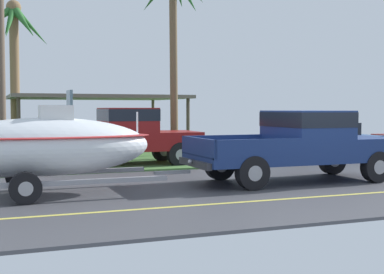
# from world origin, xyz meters

# --- Properties ---
(ground) EXTENTS (36.00, 22.00, 0.11)m
(ground) POSITION_xyz_m (0.00, 8.38, -0.01)
(ground) COLOR #424247
(pickup_truck_towing) EXTENTS (5.66, 2.16, 1.84)m
(pickup_truck_towing) POSITION_xyz_m (0.28, 0.52, 1.03)
(pickup_truck_towing) COLOR navy
(pickup_truck_towing) RESTS_ON ground
(boat_on_trailer) EXTENTS (5.96, 2.18, 2.30)m
(boat_on_trailer) POSITION_xyz_m (-6.35, 0.52, 1.08)
(boat_on_trailer) COLOR gray
(boat_on_trailer) RESTS_ON ground
(parked_pickup_background) EXTENTS (5.74, 1.99, 1.92)m
(parked_pickup_background) POSITION_xyz_m (-3.21, 5.73, 1.06)
(parked_pickup_background) COLOR maroon
(parked_pickup_background) RESTS_ON ground
(parked_sedan_near) EXTENTS (4.80, 1.81, 1.38)m
(parked_sedan_near) POSITION_xyz_m (3.99, 5.14, 0.67)
(parked_sedan_near) COLOR #234C89
(parked_sedan_near) RESTS_ON ground
(carport_awning) EXTENTS (7.00, 5.32, 2.45)m
(carport_awning) POSITION_xyz_m (-3.19, 11.06, 2.33)
(carport_awning) COLOR #4C4238
(carport_awning) RESTS_ON ground
(palm_tree_near_left) EXTENTS (3.07, 2.89, 6.45)m
(palm_tree_near_left) POSITION_xyz_m (-6.40, 12.25, 4.72)
(palm_tree_near_left) COLOR brown
(palm_tree_near_left) RESTS_ON ground
(palm_tree_mid) EXTENTS (2.61, 2.71, 7.17)m
(palm_tree_mid) POSITION_xyz_m (-0.99, 7.34, 5.56)
(palm_tree_mid) COLOR brown
(palm_tree_mid) RESTS_ON ground
(utility_pole) EXTENTS (0.24, 1.80, 7.21)m
(utility_pole) POSITION_xyz_m (-7.11, 4.72, 3.75)
(utility_pole) COLOR brown
(utility_pole) RESTS_ON ground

